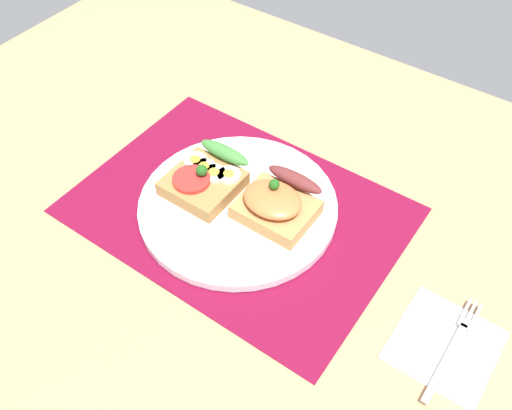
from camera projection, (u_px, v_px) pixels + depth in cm
name	position (u px, v px, depth cm)	size (l,w,h in cm)	color
ground_plane	(238.00, 218.00, 79.21)	(120.00, 90.00, 3.20)	tan
placemat	(238.00, 210.00, 77.91)	(43.23, 30.96, 0.30)	maroon
plate	(238.00, 206.00, 77.33)	(26.97, 26.97, 1.25)	white
sandwich_egg_tomato	(206.00, 178.00, 77.81)	(9.20, 10.63, 4.37)	#A0713E
sandwich_salmon	(277.00, 203.00, 74.18)	(9.75, 9.50, 5.53)	#B6834A
napkin	(445.00, 344.00, 64.21)	(11.02, 11.34, 0.60)	white
fork	(453.00, 346.00, 63.58)	(1.62, 14.79, 0.32)	#B7B7BC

